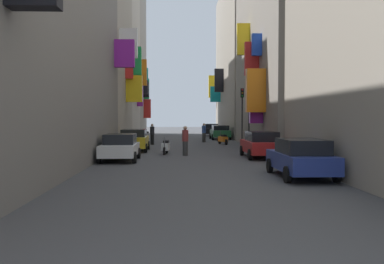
# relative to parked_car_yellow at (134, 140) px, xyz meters

# --- Properties ---
(ground_plane) EXTENTS (140.00, 140.00, 0.00)m
(ground_plane) POSITION_rel_parked_car_yellow_xyz_m (3.78, 2.95, -0.79)
(ground_plane) COLOR #424244
(building_left_mid_b) EXTENTS (7.34, 10.66, 20.74)m
(building_left_mid_b) POSITION_rel_parked_car_yellow_xyz_m (-4.20, 6.41, 9.57)
(building_left_mid_b) COLOR #9E9384
(building_left_mid_b) RESTS_ON ground
(building_left_mid_c) EXTENTS (7.13, 9.53, 21.51)m
(building_left_mid_c) POSITION_rel_parked_car_yellow_xyz_m (-4.21, 16.51, 9.95)
(building_left_mid_c) COLOR #B2A899
(building_left_mid_c) RESTS_ON ground
(building_left_far) EXTENTS (6.92, 11.68, 20.11)m
(building_left_far) POSITION_rel_parked_car_yellow_xyz_m (-4.21, 27.11, 9.25)
(building_left_far) COLOR gray
(building_left_far) RESTS_ON ground
(building_right_mid_b) EXTENTS (7.26, 17.39, 14.49)m
(building_right_mid_b) POSITION_rel_parked_car_yellow_xyz_m (11.77, 3.67, 6.45)
(building_right_mid_b) COLOR gray
(building_right_mid_b) RESTS_ON ground
(building_right_far) EXTENTS (7.31, 19.59, 18.29)m
(building_right_far) POSITION_rel_parked_car_yellow_xyz_m (11.77, 23.17, 8.35)
(building_right_far) COLOR #9E9384
(building_right_far) RESTS_ON ground
(parked_car_yellow) EXTENTS (2.00, 4.12, 1.50)m
(parked_car_yellow) POSITION_rel_parked_car_yellow_xyz_m (0.00, 0.00, 0.00)
(parked_car_yellow) COLOR gold
(parked_car_yellow) RESTS_ON ground
(parked_car_white) EXTENTS (1.96, 4.00, 1.43)m
(parked_car_white) POSITION_rel_parked_car_yellow_xyz_m (-0.13, -6.63, -0.03)
(parked_car_white) COLOR white
(parked_car_white) RESTS_ON ground
(parked_car_blue) EXTENTS (1.96, 4.34, 1.50)m
(parked_car_blue) POSITION_rel_parked_car_yellow_xyz_m (7.68, -13.48, -0.00)
(parked_car_blue) COLOR navy
(parked_car_blue) RESTS_ON ground
(parked_car_green) EXTENTS (1.98, 4.33, 1.48)m
(parked_car_green) POSITION_rel_parked_car_yellow_xyz_m (7.57, 15.49, -0.01)
(parked_car_green) COLOR #236638
(parked_car_green) RESTS_ON ground
(parked_car_red) EXTENTS (1.93, 4.35, 1.52)m
(parked_car_red) POSITION_rel_parked_car_yellow_xyz_m (7.76, -5.23, 0.00)
(parked_car_red) COLOR #B21E1E
(parked_car_red) RESTS_ON ground
(parked_car_black) EXTENTS (1.96, 3.90, 1.50)m
(parked_car_black) POSITION_rel_parked_car_yellow_xyz_m (7.30, 23.86, -0.00)
(parked_car_black) COLOR black
(parked_car_black) RESTS_ON ground
(scooter_orange) EXTENTS (0.74, 1.93, 1.13)m
(scooter_orange) POSITION_rel_parked_car_yellow_xyz_m (6.92, 6.90, -0.32)
(scooter_orange) COLOR orange
(scooter_orange) RESTS_ON ground
(scooter_white) EXTENTS (0.55, 1.79, 1.13)m
(scooter_white) POSITION_rel_parked_car_yellow_xyz_m (2.23, -2.54, -0.33)
(scooter_white) COLOR silver
(scooter_white) RESTS_ON ground
(scooter_silver) EXTENTS (0.69, 1.74, 1.13)m
(scooter_silver) POSITION_rel_parked_car_yellow_xyz_m (-0.12, 15.30, -0.33)
(scooter_silver) COLOR #ADADB2
(scooter_silver) RESTS_ON ground
(pedestrian_crossing) EXTENTS (0.50, 0.50, 1.76)m
(pedestrian_crossing) POSITION_rel_parked_car_yellow_xyz_m (0.90, 7.09, 0.10)
(pedestrian_crossing) COLOR black
(pedestrian_crossing) RESTS_ON ground
(pedestrian_near_left) EXTENTS (0.50, 0.50, 1.76)m
(pedestrian_near_left) POSITION_rel_parked_car_yellow_xyz_m (5.53, 10.50, 0.09)
(pedestrian_near_left) COLOR #2F2F2F
(pedestrian_near_left) RESTS_ON ground
(pedestrian_near_right) EXTENTS (0.54, 0.54, 1.79)m
(pedestrian_near_right) POSITION_rel_parked_car_yellow_xyz_m (3.44, -3.64, 0.11)
(pedestrian_near_right) COLOR #373737
(pedestrian_near_right) RESTS_ON ground
(traffic_light_near_corner) EXTENTS (0.26, 0.34, 4.50)m
(traffic_light_near_corner) POSITION_rel_parked_car_yellow_xyz_m (8.36, 2.40, 2.26)
(traffic_light_near_corner) COLOR #2D2D2D
(traffic_light_near_corner) RESTS_ON ground
(traffic_light_far_corner) EXTENTS (0.26, 0.34, 4.71)m
(traffic_light_far_corner) POSITION_rel_parked_car_yellow_xyz_m (8.40, 5.96, 2.39)
(traffic_light_far_corner) COLOR #2D2D2D
(traffic_light_far_corner) RESTS_ON ground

